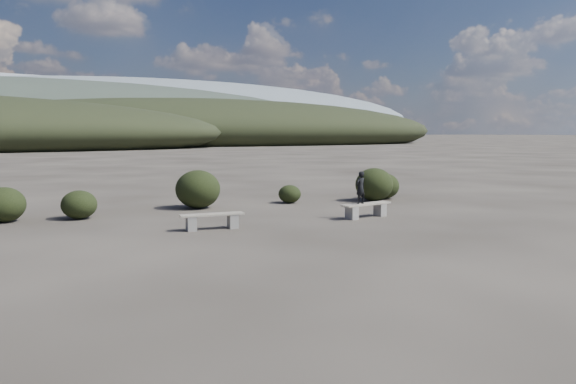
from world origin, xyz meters
TOP-DOWN VIEW (x-y plane):
  - ground at (0.00, 0.00)m, footprint 1200.00×1200.00m
  - bench_left at (-2.39, 4.92)m, footprint 1.80×0.53m
  - bench_right at (2.68, 4.74)m, footprint 1.88×0.65m
  - seated_person at (2.42, 4.70)m, footprint 0.42×0.33m
  - shrub_a at (-5.41, 8.66)m, footprint 1.09×1.09m
  - shrub_b at (-1.32, 9.36)m, footprint 1.58×1.58m
  - shrub_c at (2.25, 9.15)m, footprint 0.86×0.86m
  - shrub_d at (5.52, 8.22)m, footprint 1.48×1.48m
  - shrub_e at (6.30, 8.63)m, footprint 1.25×1.25m
  - shrub_f at (-7.49, 9.03)m, footprint 1.25×1.25m

SIDE VIEW (x-z plane):
  - ground at x=0.00m, z-range 0.00..0.00m
  - bench_left at x=-2.39m, z-range 0.05..0.49m
  - bench_right at x=2.68m, z-range 0.05..0.51m
  - shrub_c at x=2.25m, z-range 0.00..0.69m
  - shrub_a at x=-5.41m, z-range 0.00..0.89m
  - shrub_e at x=6.30m, z-range 0.00..1.05m
  - shrub_f at x=-7.49m, z-range 0.00..1.06m
  - shrub_d at x=5.52m, z-range 0.00..1.30m
  - shrub_b at x=-1.32m, z-range 0.00..1.36m
  - seated_person at x=2.42m, z-range 0.46..1.48m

